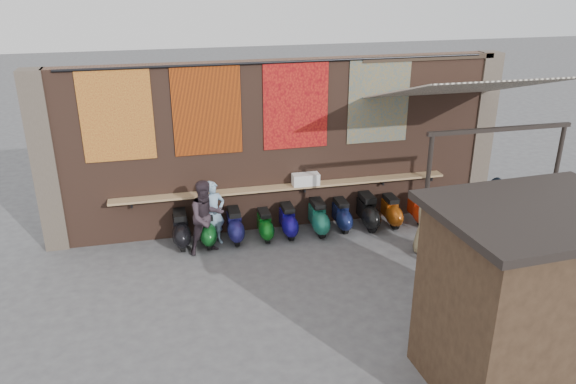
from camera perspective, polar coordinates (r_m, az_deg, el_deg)
The scene contains 35 objects.
ground at distance 11.63m, azimuth 2.30°, elevation -8.69°, with size 70.00×70.00×0.00m, color #474749.
brick_wall at distance 13.22m, azimuth -0.72°, elevation 4.70°, with size 10.00×0.40×4.00m, color brown.
pier_left at distance 13.15m, azimuth -23.43°, elevation 2.74°, with size 0.50×0.50×4.00m, color #4C4238.
pier_right at distance 15.18m, azimuth 18.89°, elevation 5.81°, with size 0.50×0.50×4.00m, color #4C4238.
eating_counter at distance 13.18m, azimuth -0.35°, elevation 0.50°, with size 8.00×0.32×0.05m, color #9E7A51.
shelf_box at distance 13.21m, azimuth 1.81°, elevation 1.29°, with size 0.63×0.28×0.27m, color white.
tapestry_redgold at distance 12.47m, azimuth -17.01°, elevation 7.44°, with size 1.50×0.02×2.00m, color maroon.
tapestry_sun at distance 12.49m, azimuth -8.23°, elevation 8.20°, with size 1.50×0.02×2.00m, color #E6500D.
tapestry_orange at distance 12.81m, azimuth 0.80°, elevation 8.78°, with size 1.50×0.02×2.00m, color red.
tapestry_multi at distance 13.43m, azimuth 9.21°, elevation 9.13°, with size 1.50×0.02×2.00m, color #22587D.
hang_rail at distance 12.54m, azimuth -0.53°, elevation 13.06°, with size 0.06×0.06×9.50m, color black.
scooter_stool_0 at distance 12.91m, azimuth -10.82°, elevation -3.79°, with size 0.38×0.85×0.80m, color black, non-canonical shape.
scooter_stool_1 at distance 12.89m, azimuth -8.21°, elevation -3.74°, with size 0.36×0.80×0.76m, color #0E4819, non-canonical shape.
scooter_stool_2 at distance 12.98m, azimuth -5.43°, elevation -3.44°, with size 0.36×0.79×0.75m, color navy, non-canonical shape.
scooter_stool_3 at distance 13.04m, azimuth -2.36°, elevation -3.41°, with size 0.32×0.71×0.68m, color #0D6116, non-canonical shape.
scooter_stool_4 at distance 13.17m, azimuth 0.01°, elevation -2.97°, with size 0.35×0.78×0.74m, color #150B7E, non-canonical shape.
scooter_stool_5 at distance 13.30m, azimuth 3.09°, elevation -2.62°, with size 0.38×0.84×0.80m, color #1A6B56, non-canonical shape.
scooter_stool_6 at distance 13.54m, azimuth 5.47°, elevation -2.37°, with size 0.35×0.77×0.73m, color #131B47, non-canonical shape.
scooter_stool_7 at distance 13.69m, azimuth 8.10°, elevation -2.01°, with size 0.39×0.87×0.82m, color black, non-canonical shape.
scooter_stool_8 at distance 13.93m, azimuth 10.44°, elevation -1.94°, with size 0.34×0.77×0.73m, color #94410D, non-canonical shape.
scooter_stool_9 at distance 14.20m, azimuth 13.04°, elevation -1.73°, with size 0.34×0.75×0.71m, color #AE270D, non-canonical shape.
diner_left at distance 12.76m, azimuth -7.57°, elevation -2.14°, with size 0.55×0.36×1.51m, color #8EB3CF.
diner_right at distance 12.37m, azimuth -8.29°, elevation -2.55°, with size 0.82×0.64×1.68m, color #33272F.
shopper_navy at distance 13.15m, azimuth 20.13°, elevation -2.12°, with size 1.01×0.42×1.72m, color black.
shopper_grey at distance 11.88m, azimuth 20.55°, elevation -4.92°, with size 1.08×0.62×1.68m, color #55575A.
shopper_tan at distance 12.61m, azimuth 13.86°, elevation -2.89°, with size 0.74×0.48×1.52m, color #877955.
market_stall at distance 8.99m, azimuth 22.97°, elevation -10.37°, with size 2.57×1.92×2.78m, color black.
stall_roof at distance 8.35m, azimuth 24.44°, elevation -1.89°, with size 2.87×2.21×0.12m, color black.
stall_sign at distance 9.36m, azimuth 19.83°, elevation -4.17°, with size 1.20×0.04×0.50m, color gold.
stall_shelf at distance 9.83m, azimuth 19.08°, elevation -9.42°, with size 2.13×0.10×0.06m, color #473321.
awning_canvas at distance 12.47m, azimuth 17.33°, elevation 10.01°, with size 3.20×3.40×0.03m, color beige.
awning_ledger at distance 13.77m, azimuth 14.19°, elevation 13.09°, with size 3.30×0.08×0.12m, color #33261C.
awning_header at distance 11.34m, azimuth 20.80°, elevation 5.99°, with size 3.00×0.08×0.08m, color black.
awning_post_left at distance 11.14m, azimuth 13.73°, elevation -1.84°, with size 0.09×0.09×3.10m, color black.
awning_post_right at distance 12.62m, azimuth 25.17°, elevation -0.51°, with size 0.09×0.09×3.10m, color black.
Camera 1 is at (-2.77, -9.60, 5.95)m, focal length 35.00 mm.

